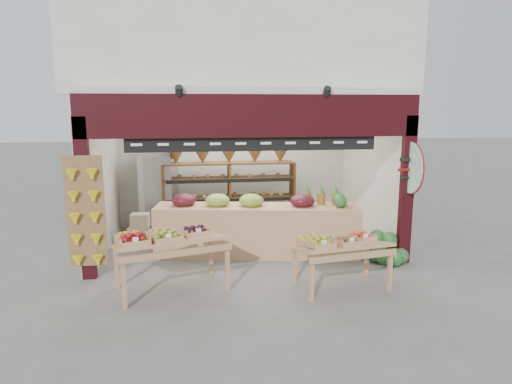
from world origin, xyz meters
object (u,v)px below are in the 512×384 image
object	(u,v)px
back_shelving	(229,181)
watermelon_pile	(386,251)
display_table_right	(338,244)
display_table_left	(163,240)
mid_counter	(256,228)
cardboard_stack	(151,232)
refrigerator	(159,191)

from	to	relation	value
back_shelving	watermelon_pile	xyz separation A→B (m)	(2.64, -2.56, -0.93)
display_table_right	display_table_left	bearing A→B (deg)	174.36
display_table_right	watermelon_pile	bearing A→B (deg)	38.60
mid_counter	display_table_right	world-z (taller)	mid_counter
mid_counter	display_table_right	xyz separation A→B (m)	(1.02, -1.77, 0.19)
back_shelving	display_table_left	xyz separation A→B (m)	(-1.31, -3.32, -0.32)
back_shelving	cardboard_stack	size ratio (longest dim) A/B	3.05
display_table_left	watermelon_pile	distance (m)	4.07
refrigerator	display_table_left	size ratio (longest dim) A/B	1.01
display_table_left	refrigerator	bearing A→B (deg)	94.18
back_shelving	watermelon_pile	distance (m)	3.79
cardboard_stack	display_table_left	distance (m)	2.71
display_table_left	watermelon_pile	bearing A→B (deg)	10.79
display_table_left	watermelon_pile	world-z (taller)	display_table_left
cardboard_stack	display_table_left	xyz separation A→B (m)	(0.40, -2.61, 0.59)
watermelon_pile	display_table_right	bearing A→B (deg)	-141.40
mid_counter	watermelon_pile	distance (m)	2.44
refrigerator	display_table_right	world-z (taller)	refrigerator
back_shelving	mid_counter	bearing A→B (deg)	-79.21
refrigerator	cardboard_stack	xyz separation A→B (m)	(-0.14, -0.91, -0.70)
display_table_left	back_shelving	bearing A→B (deg)	68.38
display_table_left	watermelon_pile	size ratio (longest dim) A/B	2.51
back_shelving	refrigerator	xyz separation A→B (m)	(-1.57, 0.21, -0.21)
display_table_left	display_table_right	bearing A→B (deg)	-5.64
back_shelving	mid_counter	xyz separation A→B (m)	(0.34, -1.81, -0.62)
back_shelving	display_table_right	world-z (taller)	back_shelving
refrigerator	mid_counter	size ratio (longest dim) A/B	0.47
refrigerator	cardboard_stack	distance (m)	1.15
cardboard_stack	refrigerator	bearing A→B (deg)	81.27
display_table_right	watermelon_pile	size ratio (longest dim) A/B	2.08
refrigerator	display_table_left	xyz separation A→B (m)	(0.26, -3.52, -0.11)
refrigerator	watermelon_pile	xyz separation A→B (m)	(4.21, -2.77, -0.71)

